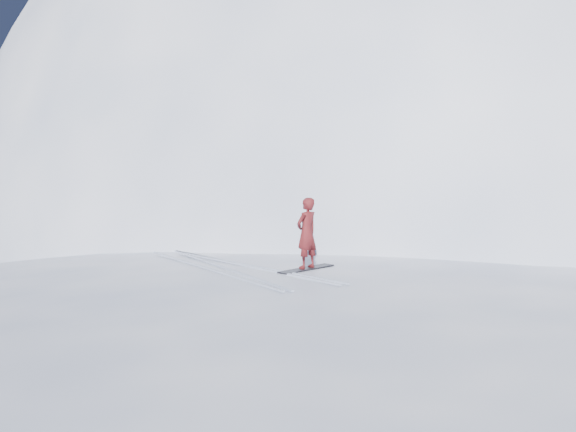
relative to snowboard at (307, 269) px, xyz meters
name	(u,v)px	position (x,y,z in m)	size (l,w,h in m)	color
near_ridge	(294,379)	(-0.32, -0.04, -2.41)	(36.00, 28.00, 4.80)	white
summit_peak	(421,233)	(20.68, 22.96, -2.41)	(60.00, 56.00, 56.00)	white
peak_shoulder	(313,253)	(8.68, 16.96, -2.41)	(28.00, 24.00, 18.00)	white
wind_bumps	(240,406)	(-1.88, -0.92, -2.41)	(16.00, 14.40, 1.00)	white
snowboard	(307,269)	(0.00, 0.00, 0.00)	(1.56, 0.29, 0.03)	black
snowboarder	(307,233)	(0.00, 0.00, 0.79)	(0.56, 0.37, 1.55)	maroon
board_tracks	(231,266)	(-1.41, 1.01, 0.01)	(2.65, 5.96, 0.04)	silver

